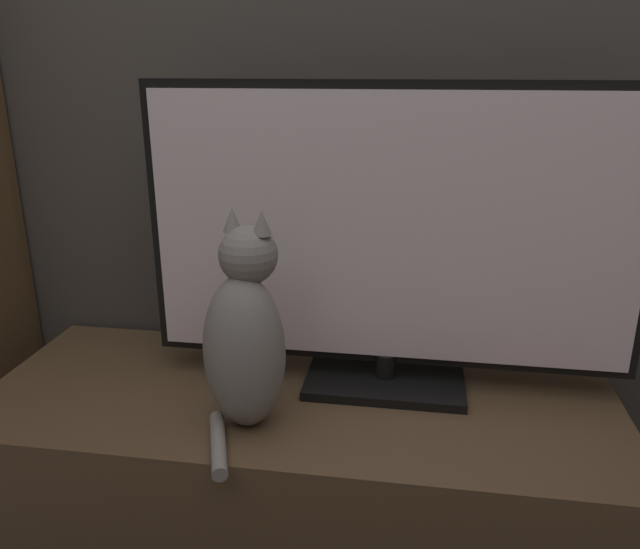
{
  "coord_description": "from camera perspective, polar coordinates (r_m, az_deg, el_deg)",
  "views": [
    {
      "loc": [
        0.23,
        -0.24,
        1.19
      ],
      "look_at": [
        0.05,
        0.89,
        0.8
      ],
      "focal_mm": 35.0,
      "sensor_mm": 36.0,
      "label": 1
    }
  ],
  "objects": [
    {
      "name": "wall_back",
      "position": [
        1.49,
        0.1,
        23.0
      ],
      "size": [
        4.8,
        0.05,
        2.6
      ],
      "color": "#47423D",
      "rests_on": "ground_plane"
    },
    {
      "name": "tv_stand",
      "position": [
        1.5,
        -1.86,
        -19.53
      ],
      "size": [
        1.34,
        0.53,
        0.52
      ],
      "color": "brown",
      "rests_on": "ground_plane"
    },
    {
      "name": "tv",
      "position": [
        1.28,
        6.44,
        3.05
      ],
      "size": [
        1.02,
        0.21,
        0.64
      ],
      "color": "black",
      "rests_on": "tv_stand"
    },
    {
      "name": "cat",
      "position": [
        1.19,
        -6.82,
        -5.79
      ],
      "size": [
        0.19,
        0.29,
        0.42
      ],
      "rotation": [
        0.0,
        0.0,
        -0.26
      ],
      "color": "gray",
      "rests_on": "tv_stand"
    }
  ]
}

